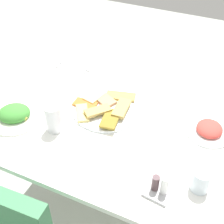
{
  "coord_description": "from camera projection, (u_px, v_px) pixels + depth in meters",
  "views": [
    {
      "loc": [
        -0.41,
        0.92,
        1.65
      ],
      "look_at": [
        0.03,
        -0.02,
        0.76
      ],
      "focal_mm": 50.35,
      "sensor_mm": 36.0,
      "label": 1
    }
  ],
  "objects": [
    {
      "name": "pide_platter",
      "position": [
        105.0,
        108.0,
        1.42
      ],
      "size": [
        0.31,
        0.31,
        0.04
      ],
      "color": "white",
      "rests_on": "dining_table"
    },
    {
      "name": "salad_plate_greens",
      "position": [
        15.0,
        115.0,
        1.37
      ],
      "size": [
        0.24,
        0.24,
        0.07
      ],
      "color": "white",
      "rests_on": "dining_table"
    },
    {
      "name": "soda_can",
      "position": [
        53.0,
        118.0,
        1.29
      ],
      "size": [
        0.08,
        0.08,
        0.12
      ],
      "primitive_type": "cylinder",
      "rotation": [
        0.0,
        0.0,
        0.35
      ],
      "color": "silver",
      "rests_on": "dining_table"
    },
    {
      "name": "spoon",
      "position": [
        71.0,
        69.0,
        1.67
      ],
      "size": [
        0.18,
        0.03,
        0.0
      ],
      "primitive_type": "cube",
      "rotation": [
        0.0,
        0.0,
        0.06
      ],
      "color": "silver",
      "rests_on": "paper_napkin"
    },
    {
      "name": "paper_napkin",
      "position": [
        73.0,
        68.0,
        1.69
      ],
      "size": [
        0.17,
        0.17,
        0.0
      ],
      "primitive_type": "cube",
      "rotation": [
        0.0,
        0.0,
        0.13
      ],
      "color": "white",
      "rests_on": "dining_table"
    },
    {
      "name": "drinking_glass",
      "position": [
        201.0,
        181.0,
        1.07
      ],
      "size": [
        0.07,
        0.07,
        0.09
      ],
      "primitive_type": "cylinder",
      "color": "silver",
      "rests_on": "dining_table"
    },
    {
      "name": "dining_table",
      "position": [
        116.0,
        136.0,
        1.41
      ],
      "size": [
        1.17,
        0.81,
        0.73
      ],
      "color": "white",
      "rests_on": "ground_plane"
    },
    {
      "name": "condiment_caddy",
      "position": [
        160.0,
        188.0,
        1.07
      ],
      "size": [
        0.1,
        0.1,
        0.08
      ],
      "color": "#B2B2B7",
      "rests_on": "dining_table"
    },
    {
      "name": "ground_plane",
      "position": [
        115.0,
        215.0,
        1.83
      ],
      "size": [
        6.0,
        6.0,
        0.0
      ],
      "primitive_type": "plane",
      "color": "#A7ADA2"
    },
    {
      "name": "fork",
      "position": [
        75.0,
        66.0,
        1.7
      ],
      "size": [
        0.19,
        0.02,
        0.0
      ],
      "primitive_type": "cube",
      "rotation": [
        0.0,
        0.0,
        -0.02
      ],
      "color": "silver",
      "rests_on": "paper_napkin"
    },
    {
      "name": "salad_plate_rice",
      "position": [
        209.0,
        130.0,
        1.3
      ],
      "size": [
        0.19,
        0.19,
        0.05
      ],
      "color": "white",
      "rests_on": "dining_table"
    }
  ]
}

